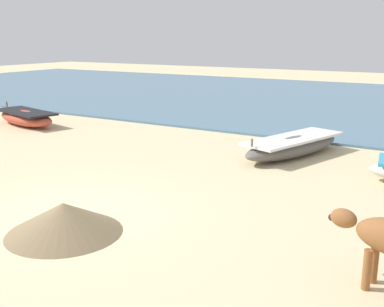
% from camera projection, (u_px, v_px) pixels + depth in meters
% --- Properties ---
extents(ground, '(80.00, 80.00, 0.00)m').
position_uv_depth(ground, '(72.00, 215.00, 8.88)').
color(ground, beige).
extents(sea_water, '(60.00, 20.00, 0.08)m').
position_uv_depth(sea_water, '(331.00, 101.00, 24.19)').
color(sea_water, slate).
rests_on(sea_water, ground).
extents(fishing_boat_1, '(3.43, 1.85, 0.76)m').
position_uv_depth(fishing_boat_1, '(26.00, 117.00, 17.68)').
color(fishing_boat_1, '#B74733').
rests_on(fishing_boat_1, ground).
extents(fishing_boat_2, '(2.19, 3.98, 0.74)m').
position_uv_depth(fishing_boat_2, '(293.00, 146.00, 13.18)').
color(fishing_boat_2, '#5B5651').
rests_on(fishing_boat_2, ground).
extents(debris_pile_0, '(2.79, 2.79, 0.54)m').
position_uv_depth(debris_pile_0, '(64.00, 218.00, 7.99)').
color(debris_pile_0, '#7A6647').
rests_on(debris_pile_0, ground).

